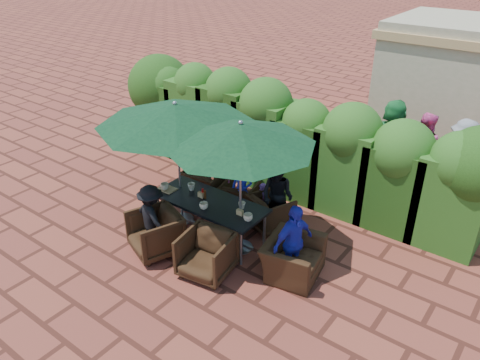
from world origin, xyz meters
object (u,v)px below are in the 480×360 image
Objects in this scene: chair_far_right at (271,210)px; chair_end_right at (293,253)px; umbrella_left at (175,114)px; chair_far_mid at (239,196)px; dining_table at (209,205)px; umbrella_right at (240,135)px; chair_near_right at (206,253)px; chair_far_left at (207,183)px; chair_near_left at (155,231)px.

chair_far_right is 0.75× the size of chair_end_right.
umbrella_left is 4.08× the size of chair_far_mid.
chair_end_right is (1.07, -0.97, 0.06)m from chair_far_right.
chair_far_right is at bearing 51.83° from dining_table.
chair_end_right is (2.60, -0.11, -1.78)m from umbrella_left.
umbrella_left and umbrella_right have the same top height.
chair_far_left is at bearing 120.98° from chair_near_right.
chair_near_left is at bearing 174.62° from chair_near_right.
chair_far_right is at bearing 174.72° from chair_far_left.
chair_far_mid is 0.71× the size of chair_end_right.
umbrella_left is at bearing 52.52° from chair_far_right.
umbrella_right is 2.26m from chair_far_mid.
chair_end_right is at bearing 155.30° from chair_far_left.
chair_near_right is (1.12, 0.07, -0.01)m from chair_near_left.
dining_table is at bearing -177.90° from umbrella_right.
umbrella_right is 2.95× the size of chair_near_left.
chair_near_left is (-1.14, -0.97, -1.79)m from umbrella_right.
umbrella_right is 2.06m from chair_far_right.
chair_near_right is 1.42m from chair_end_right.
chair_near_left is at bearing 67.08° from chair_far_mid.
umbrella_right is at bearing 144.73° from chair_far_left.
chair_far_right is 1.45m from chair_end_right.
chair_far_mid is at bearing 95.37° from dining_table.
umbrella_left is 2.54m from chair_far_right.
chair_end_right is (2.69, -0.99, 0.01)m from chair_far_left.
chair_near_right is at bearing -91.60° from umbrella_right.
dining_table is 1.83m from chair_end_right.
chair_near_left reaches higher than chair_far_mid.
umbrella_right is at bearing 61.60° from chair_near_left.
chair_near_right reaches higher than chair_far_mid.
dining_table is 2.55× the size of chair_near_left.
chair_far_left reaches higher than chair_far_mid.
umbrella_right is 3.00× the size of chair_far_left.
chair_far_right is (0.74, 0.94, -0.30)m from dining_table.
chair_far_left is 1.13× the size of chair_far_right.
umbrella_left is at bearing 174.29° from dining_table.
chair_far_mid is at bearing 102.60° from chair_near_right.
chair_far_mid is (0.69, 0.96, -1.86)m from umbrella_left.
umbrella_right is at bearing 110.31° from chair_far_right.
umbrella_left is 2.00m from chair_far_left.
chair_far_left is 2.86m from chair_end_right.
chair_near_right is (0.67, -0.87, -0.26)m from dining_table.
chair_far_left is at bearing 123.85° from chair_near_left.
dining_table is 0.76× the size of umbrella_left.
umbrella_left reaches higher than dining_table.
chair_near_left is (-0.45, -0.95, -0.25)m from dining_table.
umbrella_right is at bearing 79.23° from chair_near_right.
chair_end_right is at bearing 137.92° from chair_far_mid.
umbrella_left reaches higher than chair_near_left.
umbrella_left reaches higher than chair_near_right.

